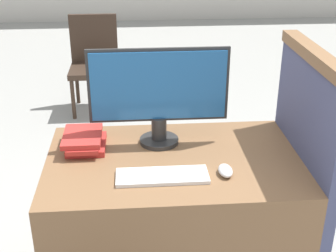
{
  "coord_description": "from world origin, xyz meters",
  "views": [
    {
      "loc": [
        -0.16,
        -1.44,
        1.76
      ],
      "look_at": [
        -0.03,
        0.33,
        0.93
      ],
      "focal_mm": 50.0,
      "sensor_mm": 36.0,
      "label": 1
    }
  ],
  "objects_px": {
    "monitor": "(159,92)",
    "far_chair": "(94,59)",
    "keyboard": "(162,176)",
    "book_stack": "(84,140)",
    "mouse": "(225,171)"
  },
  "relations": [
    {
      "from": "monitor",
      "to": "book_stack",
      "type": "bearing_deg",
      "value": -175.32
    },
    {
      "from": "mouse",
      "to": "book_stack",
      "type": "height_order",
      "value": "book_stack"
    },
    {
      "from": "monitor",
      "to": "far_chair",
      "type": "xyz_separation_m",
      "value": [
        -0.47,
        2.28,
        -0.52
      ]
    },
    {
      "from": "keyboard",
      "to": "book_stack",
      "type": "bearing_deg",
      "value": 139.1
    },
    {
      "from": "book_stack",
      "to": "far_chair",
      "type": "xyz_separation_m",
      "value": [
        -0.13,
        2.3,
        -0.31
      ]
    },
    {
      "from": "monitor",
      "to": "book_stack",
      "type": "xyz_separation_m",
      "value": [
        -0.35,
        -0.03,
        -0.21
      ]
    },
    {
      "from": "book_stack",
      "to": "far_chair",
      "type": "bearing_deg",
      "value": 93.12
    },
    {
      "from": "monitor",
      "to": "book_stack",
      "type": "height_order",
      "value": "monitor"
    },
    {
      "from": "keyboard",
      "to": "book_stack",
      "type": "xyz_separation_m",
      "value": [
        -0.34,
        0.29,
        0.03
      ]
    },
    {
      "from": "monitor",
      "to": "mouse",
      "type": "bearing_deg",
      "value": -50.71
    },
    {
      "from": "mouse",
      "to": "far_chair",
      "type": "distance_m",
      "value": 2.71
    },
    {
      "from": "keyboard",
      "to": "mouse",
      "type": "relative_size",
      "value": 3.71
    },
    {
      "from": "book_stack",
      "to": "far_chair",
      "type": "distance_m",
      "value": 2.33
    },
    {
      "from": "far_chair",
      "to": "keyboard",
      "type": "bearing_deg",
      "value": -51.75
    },
    {
      "from": "monitor",
      "to": "keyboard",
      "type": "height_order",
      "value": "monitor"
    }
  ]
}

